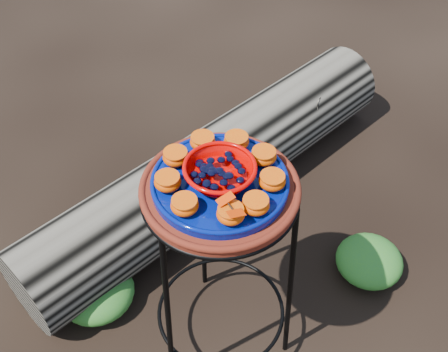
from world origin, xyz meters
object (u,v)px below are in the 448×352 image
object	(u,v)px
terracotta_saucer	(220,191)
driftwood_log	(214,167)
red_bowl	(220,173)
plant_stand	(221,275)
cobalt_plate	(220,183)

from	to	relation	value
terracotta_saucer	driftwood_log	xyz separation A→B (m)	(0.15, 0.63, -0.55)
red_bowl	driftwood_log	distance (m)	0.89
plant_stand	red_bowl	world-z (taller)	red_bowl
cobalt_plate	driftwood_log	size ratio (longest dim) A/B	0.20
plant_stand	terracotta_saucer	distance (m)	0.37
plant_stand	driftwood_log	distance (m)	0.67
cobalt_plate	plant_stand	bearing A→B (deg)	0.00
plant_stand	red_bowl	bearing A→B (deg)	0.00
cobalt_plate	driftwood_log	distance (m)	0.87
plant_stand	red_bowl	xyz separation A→B (m)	(0.00, 0.00, 0.43)
plant_stand	terracotta_saucer	xyz separation A→B (m)	(0.00, 0.00, 0.37)
terracotta_saucer	driftwood_log	distance (m)	0.85
plant_stand	terracotta_saucer	size ratio (longest dim) A/B	1.77
plant_stand	cobalt_plate	bearing A→B (deg)	0.00
cobalt_plate	red_bowl	bearing A→B (deg)	0.00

